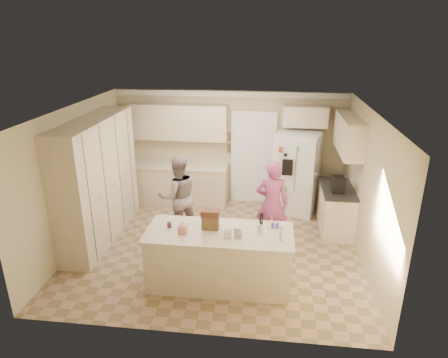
# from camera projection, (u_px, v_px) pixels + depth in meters

# --- Properties ---
(floor) EXTENTS (5.20, 4.60, 0.02)m
(floor) POSITION_uv_depth(u_px,v_px,m) (217.00, 248.00, 7.53)
(floor) COLOR tan
(floor) RESTS_ON ground
(ceiling) EXTENTS (5.20, 4.60, 0.02)m
(ceiling) POSITION_uv_depth(u_px,v_px,m) (216.00, 109.00, 6.61)
(ceiling) COLOR white
(ceiling) RESTS_ON wall_back
(wall_back) EXTENTS (5.20, 0.02, 2.60)m
(wall_back) POSITION_uv_depth(u_px,v_px,m) (230.00, 147.00, 9.22)
(wall_back) COLOR beige
(wall_back) RESTS_ON ground
(wall_front) EXTENTS (5.20, 0.02, 2.60)m
(wall_front) POSITION_uv_depth(u_px,v_px,m) (190.00, 250.00, 4.92)
(wall_front) COLOR beige
(wall_front) RESTS_ON ground
(wall_left) EXTENTS (0.02, 4.60, 2.60)m
(wall_left) POSITION_uv_depth(u_px,v_px,m) (76.00, 177.00, 7.36)
(wall_left) COLOR beige
(wall_left) RESTS_ON ground
(wall_right) EXTENTS (0.02, 4.60, 2.60)m
(wall_right) POSITION_uv_depth(u_px,v_px,m) (368.00, 190.00, 6.78)
(wall_right) COLOR beige
(wall_right) RESTS_ON ground
(crown_back) EXTENTS (5.20, 0.08, 0.12)m
(crown_back) POSITION_uv_depth(u_px,v_px,m) (230.00, 94.00, 8.74)
(crown_back) COLOR white
(crown_back) RESTS_ON wall_back
(pantry_bank) EXTENTS (0.60, 2.60, 2.35)m
(pantry_bank) POSITION_uv_depth(u_px,v_px,m) (97.00, 180.00, 7.56)
(pantry_bank) COLOR beige
(pantry_bank) RESTS_ON floor
(back_base_cab) EXTENTS (2.20, 0.60, 0.88)m
(back_base_cab) POSITION_uv_depth(u_px,v_px,m) (180.00, 184.00, 9.36)
(back_base_cab) COLOR beige
(back_base_cab) RESTS_ON floor
(back_countertop) EXTENTS (2.24, 0.63, 0.04)m
(back_countertop) POSITION_uv_depth(u_px,v_px,m) (179.00, 166.00, 9.19)
(back_countertop) COLOR beige
(back_countertop) RESTS_ON back_base_cab
(back_upper_cab) EXTENTS (2.20, 0.35, 0.80)m
(back_upper_cab) POSITION_uv_depth(u_px,v_px,m) (178.00, 122.00, 8.96)
(back_upper_cab) COLOR beige
(back_upper_cab) RESTS_ON wall_back
(doorway_opening) EXTENTS (0.90, 0.06, 2.10)m
(doorway_opening) POSITION_uv_depth(u_px,v_px,m) (253.00, 159.00, 9.22)
(doorway_opening) COLOR black
(doorway_opening) RESTS_ON floor
(doorway_casing) EXTENTS (1.02, 0.03, 2.22)m
(doorway_casing) POSITION_uv_depth(u_px,v_px,m) (253.00, 159.00, 9.18)
(doorway_casing) COLOR white
(doorway_casing) RESTS_ON floor
(wall_frame_upper) EXTENTS (0.15, 0.02, 0.20)m
(wall_frame_upper) POSITION_uv_depth(u_px,v_px,m) (231.00, 137.00, 9.09)
(wall_frame_upper) COLOR brown
(wall_frame_upper) RESTS_ON wall_back
(wall_frame_lower) EXTENTS (0.15, 0.02, 0.20)m
(wall_frame_lower) POSITION_uv_depth(u_px,v_px,m) (230.00, 149.00, 9.18)
(wall_frame_lower) COLOR brown
(wall_frame_lower) RESTS_ON wall_back
(refrigerator) EXTENTS (1.07, 0.95, 1.80)m
(refrigerator) POSITION_uv_depth(u_px,v_px,m) (296.00, 173.00, 8.73)
(refrigerator) COLOR white
(refrigerator) RESTS_ON floor
(fridge_seam) EXTENTS (0.02, 0.02, 1.78)m
(fridge_seam) POSITION_uv_depth(u_px,v_px,m) (297.00, 179.00, 8.40)
(fridge_seam) COLOR gray
(fridge_seam) RESTS_ON refrigerator
(fridge_dispenser) EXTENTS (0.22, 0.03, 0.35)m
(fridge_dispenser) POSITION_uv_depth(u_px,v_px,m) (287.00, 167.00, 8.33)
(fridge_dispenser) COLOR black
(fridge_dispenser) RESTS_ON refrigerator
(fridge_handle_l) EXTENTS (0.02, 0.02, 0.85)m
(fridge_handle_l) POSITION_uv_depth(u_px,v_px,m) (295.00, 172.00, 8.34)
(fridge_handle_l) COLOR silver
(fridge_handle_l) RESTS_ON refrigerator
(fridge_handle_r) EXTENTS (0.02, 0.02, 0.85)m
(fridge_handle_r) POSITION_uv_depth(u_px,v_px,m) (300.00, 173.00, 8.33)
(fridge_handle_r) COLOR silver
(fridge_handle_r) RESTS_ON refrigerator
(over_fridge_cab) EXTENTS (0.95, 0.35, 0.45)m
(over_fridge_cab) POSITION_uv_depth(u_px,v_px,m) (305.00, 116.00, 8.58)
(over_fridge_cab) COLOR beige
(over_fridge_cab) RESTS_ON wall_back
(right_base_cab) EXTENTS (0.60, 1.20, 0.88)m
(right_base_cab) POSITION_uv_depth(u_px,v_px,m) (336.00, 210.00, 8.05)
(right_base_cab) COLOR beige
(right_base_cab) RESTS_ON floor
(right_countertop) EXTENTS (0.63, 1.24, 0.04)m
(right_countertop) POSITION_uv_depth(u_px,v_px,m) (338.00, 189.00, 7.88)
(right_countertop) COLOR #2D2B28
(right_countertop) RESTS_ON right_base_cab
(right_upper_cab) EXTENTS (0.35, 1.50, 0.70)m
(right_upper_cab) POSITION_uv_depth(u_px,v_px,m) (349.00, 135.00, 7.69)
(right_upper_cab) COLOR beige
(right_upper_cab) RESTS_ON wall_right
(coffee_maker) EXTENTS (0.22, 0.28, 0.30)m
(coffee_maker) POSITION_uv_depth(u_px,v_px,m) (338.00, 184.00, 7.64)
(coffee_maker) COLOR black
(coffee_maker) RESTS_ON right_countertop
(island_base) EXTENTS (2.20, 0.90, 0.88)m
(island_base) POSITION_uv_depth(u_px,v_px,m) (219.00, 259.00, 6.33)
(island_base) COLOR beige
(island_base) RESTS_ON floor
(island_top) EXTENTS (2.28, 0.96, 0.05)m
(island_top) POSITION_uv_depth(u_px,v_px,m) (219.00, 233.00, 6.17)
(island_top) COLOR beige
(island_top) RESTS_ON island_base
(utensil_crock) EXTENTS (0.13, 0.13, 0.15)m
(utensil_crock) POSITION_uv_depth(u_px,v_px,m) (262.00, 228.00, 6.11)
(utensil_crock) COLOR white
(utensil_crock) RESTS_ON island_top
(tissue_box) EXTENTS (0.13, 0.13, 0.14)m
(tissue_box) POSITION_uv_depth(u_px,v_px,m) (183.00, 229.00, 6.10)
(tissue_box) COLOR pink
(tissue_box) RESTS_ON island_top
(tissue_plume) EXTENTS (0.08, 0.08, 0.08)m
(tissue_plume) POSITION_uv_depth(u_px,v_px,m) (183.00, 222.00, 6.06)
(tissue_plume) COLOR white
(tissue_plume) RESTS_ON tissue_box
(dollhouse_body) EXTENTS (0.26, 0.18, 0.22)m
(dollhouse_body) POSITION_uv_depth(u_px,v_px,m) (211.00, 222.00, 6.23)
(dollhouse_body) COLOR brown
(dollhouse_body) RESTS_ON island_top
(dollhouse_roof) EXTENTS (0.28, 0.20, 0.10)m
(dollhouse_roof) POSITION_uv_depth(u_px,v_px,m) (210.00, 213.00, 6.17)
(dollhouse_roof) COLOR #592D1E
(dollhouse_roof) RESTS_ON dollhouse_body
(jam_jar) EXTENTS (0.07, 0.07, 0.09)m
(jam_jar) POSITION_uv_depth(u_px,v_px,m) (169.00, 225.00, 6.28)
(jam_jar) COLOR #59263F
(jam_jar) RESTS_ON island_top
(greeting_card_a) EXTENTS (0.12, 0.06, 0.16)m
(greeting_card_a) POSITION_uv_depth(u_px,v_px,m) (227.00, 234.00, 5.93)
(greeting_card_a) COLOR white
(greeting_card_a) RESTS_ON island_top
(greeting_card_b) EXTENTS (0.12, 0.05, 0.16)m
(greeting_card_b) POSITION_uv_depth(u_px,v_px,m) (238.00, 233.00, 5.96)
(greeting_card_b) COLOR silver
(greeting_card_b) RESTS_ON island_top
(water_bottle) EXTENTS (0.07, 0.07, 0.24)m
(water_bottle) POSITION_uv_depth(u_px,v_px,m) (282.00, 233.00, 5.87)
(water_bottle) COLOR silver
(water_bottle) RESTS_ON island_top
(shaker_salt) EXTENTS (0.05, 0.05, 0.09)m
(shaker_salt) POSITION_uv_depth(u_px,v_px,m) (273.00, 226.00, 6.25)
(shaker_salt) COLOR #3F3AA9
(shaker_salt) RESTS_ON island_top
(shaker_pepper) EXTENTS (0.05, 0.05, 0.09)m
(shaker_pepper) POSITION_uv_depth(u_px,v_px,m) (277.00, 226.00, 6.25)
(shaker_pepper) COLOR #3F3AA9
(shaker_pepper) RESTS_ON island_top
(teen_boy) EXTENTS (0.99, 0.91, 1.64)m
(teen_boy) POSITION_uv_depth(u_px,v_px,m) (178.00, 196.00, 7.74)
(teen_boy) COLOR gray
(teen_boy) RESTS_ON floor
(teen_girl) EXTENTS (0.62, 0.42, 1.66)m
(teen_girl) POSITION_uv_depth(u_px,v_px,m) (272.00, 204.00, 7.37)
(teen_girl) COLOR #AB4980
(teen_girl) RESTS_ON floor
(fridge_magnets) EXTENTS (0.76, 0.02, 1.44)m
(fridge_magnets) POSITION_uv_depth(u_px,v_px,m) (297.00, 179.00, 8.39)
(fridge_magnets) COLOR tan
(fridge_magnets) RESTS_ON refrigerator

